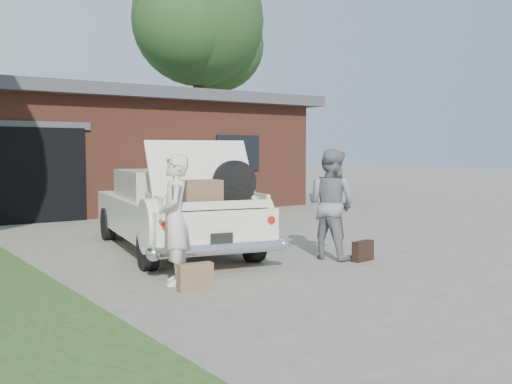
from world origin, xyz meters
TOP-DOWN VIEW (x-y plane):
  - ground at (0.00, 0.00)m, footprint 90.00×90.00m
  - house at (0.98, 11.47)m, footprint 12.80×7.80m
  - tree_right at (7.50, 15.41)m, footprint 6.15×5.35m
  - sedan at (-0.14, 2.81)m, footprint 2.67×4.96m
  - woman_left at (-1.31, 0.50)m, footprint 0.60×0.70m
  - woman_right at (1.50, 0.72)m, footprint 0.84×0.97m
  - suitcase_left at (-1.27, 0.04)m, footprint 0.44×0.18m
  - suitcase_right at (1.75, 0.27)m, footprint 0.41×0.19m

SIDE VIEW (x-z plane):
  - ground at x=0.00m, z-range 0.00..0.00m
  - suitcase_right at x=1.75m, z-range 0.00..0.31m
  - suitcase_left at x=-1.27m, z-range 0.00..0.33m
  - sedan at x=-0.14m, z-range -0.22..1.60m
  - woman_left at x=-1.31m, z-range 0.00..1.63m
  - woman_right at x=1.50m, z-range 0.00..1.70m
  - house at x=0.98m, z-range 0.02..3.32m
  - tree_right at x=7.50m, z-range 1.84..11.48m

